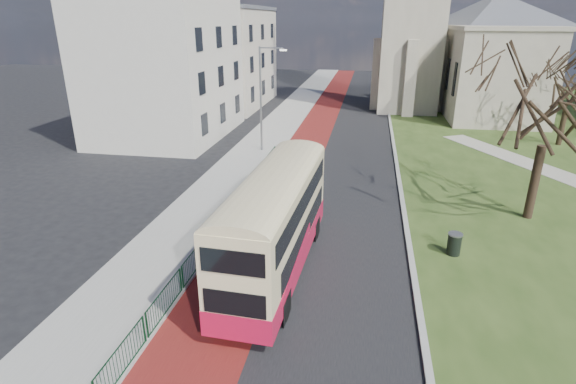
% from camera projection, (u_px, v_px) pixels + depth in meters
% --- Properties ---
extents(ground, '(160.00, 160.00, 0.00)m').
position_uv_depth(ground, '(268.00, 271.00, 19.12)').
color(ground, black).
rests_on(ground, ground).
extents(road_carriageway, '(9.00, 120.00, 0.01)m').
position_uv_depth(road_carriageway, '(338.00, 148.00, 37.22)').
color(road_carriageway, black).
rests_on(road_carriageway, ground).
extents(bus_lane, '(3.40, 120.00, 0.01)m').
position_uv_depth(bus_lane, '(306.00, 147.00, 37.67)').
color(bus_lane, '#591414').
rests_on(bus_lane, ground).
extents(pavement_west, '(4.00, 120.00, 0.12)m').
position_uv_depth(pavement_west, '(262.00, 144.00, 38.28)').
color(pavement_west, gray).
rests_on(pavement_west, ground).
extents(kerb_west, '(0.25, 120.00, 0.13)m').
position_uv_depth(kerb_west, '(285.00, 145.00, 37.94)').
color(kerb_west, '#999993').
rests_on(kerb_west, ground).
extents(kerb_east, '(0.25, 80.00, 0.13)m').
position_uv_depth(kerb_east, '(394.00, 144.00, 38.28)').
color(kerb_east, '#999993').
rests_on(kerb_east, ground).
extents(pedestrian_railing, '(0.07, 24.00, 1.12)m').
position_uv_depth(pedestrian_railing, '(228.00, 216.00, 23.07)').
color(pedestrian_railing, '#0B3218').
rests_on(pedestrian_railing, ground).
extents(street_block_near, '(10.30, 14.30, 13.00)m').
position_uv_depth(street_block_near, '(165.00, 62.00, 39.26)').
color(street_block_near, beige).
rests_on(street_block_near, ground).
extents(street_block_far, '(10.30, 16.30, 11.50)m').
position_uv_depth(street_block_far, '(222.00, 57.00, 54.22)').
color(street_block_far, '#BEB3A0').
rests_on(street_block_far, ground).
extents(streetlamp, '(2.13, 0.18, 8.00)m').
position_uv_depth(streetlamp, '(263.00, 94.00, 34.69)').
color(streetlamp, gray).
rests_on(streetlamp, pavement_west).
extents(bus, '(2.87, 10.37, 4.29)m').
position_uv_depth(bus, '(276.00, 219.00, 18.23)').
color(bus, '#B81134').
rests_on(bus, ground).
extents(winter_tree_near, '(7.23, 7.23, 10.29)m').
position_uv_depth(winter_tree_near, '(555.00, 83.00, 21.65)').
color(winter_tree_near, black).
rests_on(winter_tree_near, grass_green).
extents(winter_tree_far, '(6.58, 6.58, 7.50)m').
position_uv_depth(winter_tree_far, '(572.00, 82.00, 36.28)').
color(winter_tree_far, '#2D2216').
rests_on(winter_tree_far, grass_green).
extents(litter_bin, '(0.68, 0.68, 1.04)m').
position_uv_depth(litter_bin, '(454.00, 244.00, 20.25)').
color(litter_bin, black).
rests_on(litter_bin, grass_green).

